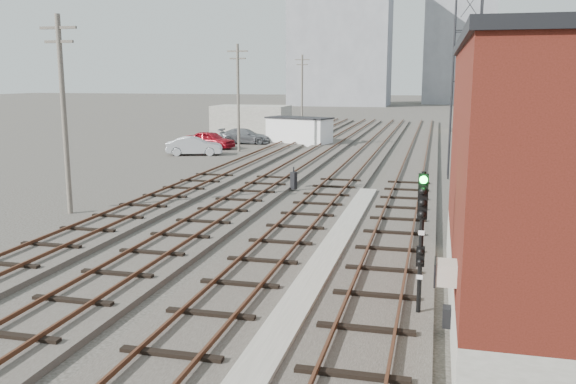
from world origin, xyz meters
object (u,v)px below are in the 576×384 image
(switch_stand, at_px, (294,180))
(car_silver, at_px, (194,146))
(signal_mast, at_px, (421,235))
(car_red, at_px, (211,140))
(site_trailer, at_px, (299,131))
(car_grey, at_px, (245,136))

(switch_stand, xyz_separation_m, car_silver, (-11.52, 13.60, 0.15))
(signal_mast, height_order, car_red, signal_mast)
(signal_mast, relative_size, site_trailer, 0.59)
(signal_mast, distance_m, car_grey, 43.92)
(car_red, bearing_deg, signal_mast, -140.19)
(signal_mast, xyz_separation_m, site_trailer, (-12.39, 40.65, -0.99))
(car_silver, bearing_deg, switch_stand, -156.66)
(site_trailer, bearing_deg, car_grey, -156.99)
(switch_stand, height_order, site_trailer, site_trailer)
(car_red, bearing_deg, switch_stand, -135.71)
(switch_stand, xyz_separation_m, site_trailer, (-5.00, 23.46, 0.71))
(site_trailer, relative_size, car_red, 1.47)
(signal_mast, height_order, car_grey, signal_mast)
(switch_stand, height_order, car_red, car_red)
(switch_stand, relative_size, car_grey, 0.25)
(switch_stand, xyz_separation_m, car_grey, (-10.22, 23.02, 0.13))
(car_red, relative_size, car_silver, 1.01)
(signal_mast, relative_size, car_silver, 0.87)
(site_trailer, height_order, car_silver, site_trailer)
(signal_mast, bearing_deg, car_red, 118.53)
(site_trailer, bearing_deg, switch_stand, -59.78)
(signal_mast, height_order, switch_stand, signal_mast)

